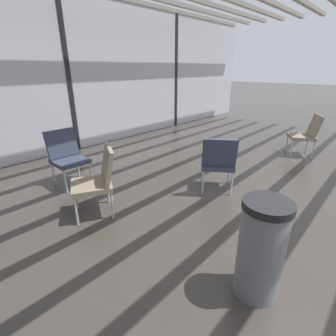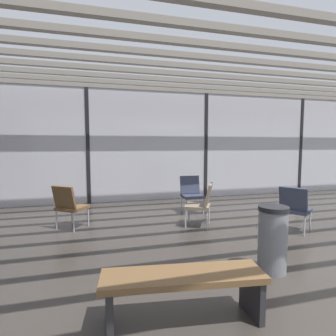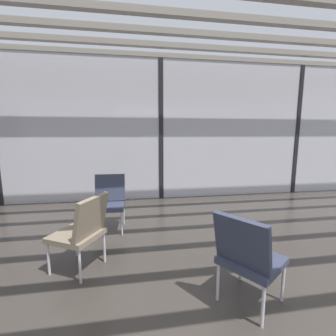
# 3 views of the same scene
# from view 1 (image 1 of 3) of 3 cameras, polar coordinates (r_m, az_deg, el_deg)

# --- Properties ---
(ground_plane) EXTENTS (60.00, 60.00, 0.00)m
(ground_plane) POSITION_cam_1_polar(r_m,az_deg,el_deg) (3.31, 32.91, -14.60)
(ground_plane) COLOR #38332D
(glass_curtain_wall) EXTENTS (14.00, 0.08, 3.19)m
(glass_curtain_wall) POSITION_cam_1_polar(r_m,az_deg,el_deg) (6.05, -21.76, 18.71)
(glass_curtain_wall) COLOR silver
(glass_curtain_wall) RESTS_ON ground
(window_mullion_1) EXTENTS (0.10, 0.12, 3.19)m
(window_mullion_1) POSITION_cam_1_polar(r_m,az_deg,el_deg) (6.05, -21.76, 18.71)
(window_mullion_1) COLOR black
(window_mullion_1) RESTS_ON ground
(window_mullion_2) EXTENTS (0.10, 0.12, 3.19)m
(window_mullion_2) POSITION_cam_1_polar(r_m,az_deg,el_deg) (8.27, 1.61, 20.59)
(window_mullion_2) COLOR black
(window_mullion_2) RESTS_ON ground
(parked_airplane) EXTENTS (12.48, 3.67, 3.67)m
(parked_airplane) POSITION_cam_1_polar(r_m,az_deg,el_deg) (12.32, -31.40, 19.17)
(parked_airplane) COLOR silver
(parked_airplane) RESTS_ON ground
(lounge_chair_0) EXTENTS (0.50, 0.54, 0.87)m
(lounge_chair_0) POSITION_cam_1_polar(r_m,az_deg,el_deg) (4.30, -21.90, 2.89)
(lounge_chair_0) COLOR #33384C
(lounge_chair_0) RESTS_ON ground
(lounge_chair_1) EXTENTS (0.71, 0.69, 0.87)m
(lounge_chair_1) POSITION_cam_1_polar(r_m,az_deg,el_deg) (3.79, 11.27, 1.65)
(lounge_chair_1) COLOR #33384C
(lounge_chair_1) RESTS_ON ground
(lounge_chair_2) EXTENTS (0.69, 0.67, 0.87)m
(lounge_chair_2) POSITION_cam_1_polar(r_m,az_deg,el_deg) (3.27, -15.55, -2.07)
(lounge_chair_2) COLOR #7F705B
(lounge_chair_2) RESTS_ON ground
(lounge_chair_4) EXTENTS (0.68, 0.70, 0.87)m
(lounge_chair_4) POSITION_cam_1_polar(r_m,az_deg,el_deg) (6.10, 28.84, 7.02)
(lounge_chair_4) COLOR #7F705B
(lounge_chair_4) RESTS_ON ground
(trash_bin) EXTENTS (0.38, 0.38, 0.86)m
(trash_bin) POSITION_cam_1_polar(r_m,az_deg,el_deg) (2.23, 20.22, -16.80)
(trash_bin) COLOR slate
(trash_bin) RESTS_ON ground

